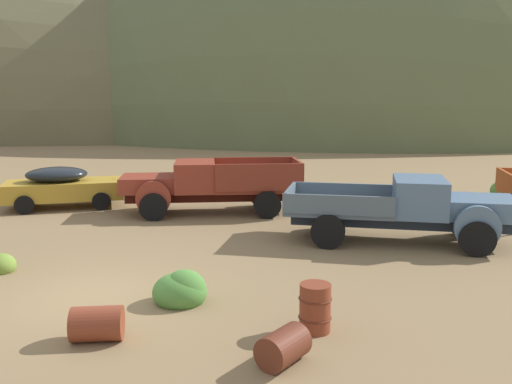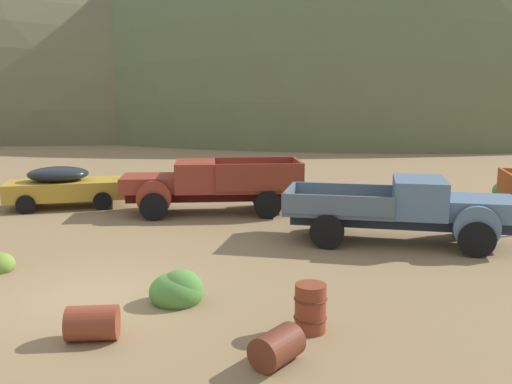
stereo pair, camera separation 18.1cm
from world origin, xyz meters
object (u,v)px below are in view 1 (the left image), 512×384
at_px(car_mustard, 68,186).
at_px(oil_drum_by_truck, 315,308).
at_px(truck_chalk_blue, 416,209).
at_px(truck_rust_red, 200,185).
at_px(oil_drum_tipped, 283,347).
at_px(oil_drum_foreground, 97,324).

relative_size(car_mustard, oil_drum_by_truck, 5.50).
bearing_deg(oil_drum_by_truck, truck_chalk_blue, 61.52).
distance_m(truck_rust_red, truck_chalk_blue, 7.81).
bearing_deg(oil_drum_by_truck, truck_rust_red, 108.68).
xyz_separation_m(truck_rust_red, truck_chalk_blue, (6.78, -3.88, -0.02)).
distance_m(truck_rust_red, oil_drum_by_truck, 10.67).
bearing_deg(truck_rust_red, truck_chalk_blue, 143.26).
bearing_deg(car_mustard, oil_drum_by_truck, -68.88).
xyz_separation_m(car_mustard, truck_chalk_blue, (11.96, -4.80, 0.18)).
bearing_deg(truck_rust_red, car_mustard, -16.95).
bearing_deg(truck_chalk_blue, oil_drum_tipped, -108.43).
relative_size(oil_drum_tipped, oil_drum_by_truck, 1.13).
bearing_deg(oil_drum_by_truck, car_mustard, 127.98).
distance_m(oil_drum_foreground, oil_drum_by_truck, 3.85).
height_order(oil_drum_foreground, oil_drum_by_truck, oil_drum_by_truck).
distance_m(truck_rust_red, oil_drum_foreground, 10.62).
xyz_separation_m(oil_drum_foreground, oil_drum_tipped, (3.22, -0.76, -0.02)).
bearing_deg(truck_chalk_blue, truck_rust_red, 159.72).
distance_m(truck_rust_red, oil_drum_tipped, 11.72).
bearing_deg(oil_drum_by_truck, oil_drum_tipped, -115.39).
height_order(truck_chalk_blue, oil_drum_foreground, truck_chalk_blue).
bearing_deg(oil_drum_foreground, oil_drum_tipped, -13.26).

